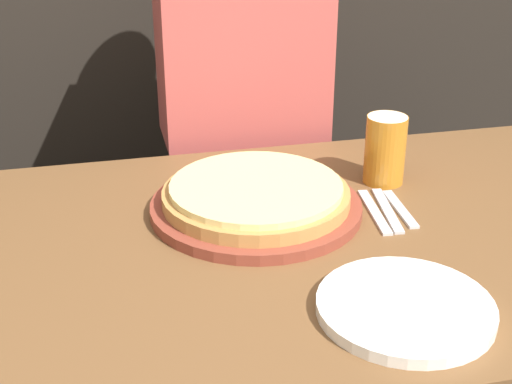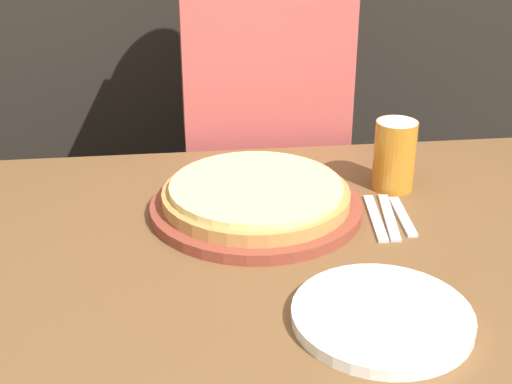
% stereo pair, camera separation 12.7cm
% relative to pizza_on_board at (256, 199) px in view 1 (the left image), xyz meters
% --- Properties ---
extents(pizza_on_board, '(0.38, 0.38, 0.06)m').
position_rel_pizza_on_board_xyz_m(pizza_on_board, '(0.00, 0.00, 0.00)').
color(pizza_on_board, brown).
rests_on(pizza_on_board, dining_table).
extents(beer_glass, '(0.08, 0.08, 0.14)m').
position_rel_pizza_on_board_xyz_m(beer_glass, '(0.28, 0.07, 0.05)').
color(beer_glass, '#B7701E').
rests_on(beer_glass, dining_table).
extents(dinner_plate, '(0.25, 0.25, 0.02)m').
position_rel_pizza_on_board_xyz_m(dinner_plate, '(0.13, -0.35, -0.02)').
color(dinner_plate, white).
rests_on(dinner_plate, dining_table).
extents(fork, '(0.04, 0.18, 0.00)m').
position_rel_pizza_on_board_xyz_m(fork, '(0.21, -0.05, -0.02)').
color(fork, silver).
rests_on(fork, dining_table).
extents(dinner_knife, '(0.04, 0.18, 0.00)m').
position_rel_pizza_on_board_xyz_m(dinner_knife, '(0.23, -0.05, -0.02)').
color(dinner_knife, silver).
rests_on(dinner_knife, dining_table).
extents(spoon, '(0.03, 0.15, 0.00)m').
position_rel_pizza_on_board_xyz_m(spoon, '(0.26, -0.05, -0.02)').
color(spoon, silver).
rests_on(spoon, dining_table).
extents(diner_person, '(0.38, 0.21, 1.31)m').
position_rel_pizza_on_board_xyz_m(diner_person, '(0.07, 0.45, -0.08)').
color(diner_person, '#33333D').
rests_on(diner_person, ground_plane).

